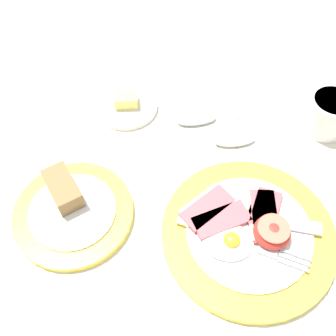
{
  "coord_description": "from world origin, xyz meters",
  "views": [
    {
      "loc": [
        -0.03,
        -0.27,
        0.52
      ],
      "look_at": [
        -0.08,
        0.08,
        0.02
      ],
      "focal_mm": 42.0,
      "sensor_mm": 36.0,
      "label": 1
    }
  ],
  "objects_px": {
    "sugar_cup": "(329,112)",
    "butter_dish": "(127,105)",
    "teaspoon_by_saucer": "(212,118)",
    "teaspoon_near_cup": "(251,139)",
    "bread_plate": "(72,209)",
    "breakfast_plate": "(248,231)"
  },
  "relations": [
    {
      "from": "breakfast_plate",
      "to": "sugar_cup",
      "type": "bearing_deg",
      "value": 61.14
    },
    {
      "from": "butter_dish",
      "to": "teaspoon_near_cup",
      "type": "relative_size",
      "value": 0.58
    },
    {
      "from": "teaspoon_by_saucer",
      "to": "teaspoon_near_cup",
      "type": "relative_size",
      "value": 0.99
    },
    {
      "from": "sugar_cup",
      "to": "teaspoon_by_saucer",
      "type": "height_order",
      "value": "sugar_cup"
    },
    {
      "from": "teaspoon_by_saucer",
      "to": "teaspoon_near_cup",
      "type": "height_order",
      "value": "same"
    },
    {
      "from": "teaspoon_by_saucer",
      "to": "sugar_cup",
      "type": "bearing_deg",
      "value": 166.06
    },
    {
      "from": "butter_dish",
      "to": "teaspoon_near_cup",
      "type": "xyz_separation_m",
      "value": [
        0.22,
        -0.05,
        -0.0
      ]
    },
    {
      "from": "breakfast_plate",
      "to": "teaspoon_by_saucer",
      "type": "distance_m",
      "value": 0.22
    },
    {
      "from": "bread_plate",
      "to": "teaspoon_near_cup",
      "type": "xyz_separation_m",
      "value": [
        0.26,
        0.18,
        -0.01
      ]
    },
    {
      "from": "sugar_cup",
      "to": "teaspoon_near_cup",
      "type": "xyz_separation_m",
      "value": [
        -0.12,
        -0.05,
        -0.03
      ]
    },
    {
      "from": "bread_plate",
      "to": "teaspoon_by_saucer",
      "type": "bearing_deg",
      "value": 48.32
    },
    {
      "from": "teaspoon_by_saucer",
      "to": "butter_dish",
      "type": "bearing_deg",
      "value": -20.52
    },
    {
      "from": "bread_plate",
      "to": "sugar_cup",
      "type": "distance_m",
      "value": 0.45
    },
    {
      "from": "sugar_cup",
      "to": "teaspoon_by_saucer",
      "type": "xyz_separation_m",
      "value": [
        -0.19,
        -0.01,
        -0.03
      ]
    },
    {
      "from": "bread_plate",
      "to": "teaspoon_near_cup",
      "type": "height_order",
      "value": "bread_plate"
    },
    {
      "from": "teaspoon_by_saucer",
      "to": "teaspoon_near_cup",
      "type": "bearing_deg",
      "value": 132.75
    },
    {
      "from": "sugar_cup",
      "to": "butter_dish",
      "type": "height_order",
      "value": "sugar_cup"
    },
    {
      "from": "breakfast_plate",
      "to": "teaspoon_by_saucer",
      "type": "relative_size",
      "value": 1.31
    },
    {
      "from": "breakfast_plate",
      "to": "teaspoon_by_saucer",
      "type": "bearing_deg",
      "value": 107.54
    },
    {
      "from": "breakfast_plate",
      "to": "butter_dish",
      "type": "xyz_separation_m",
      "value": [
        -0.22,
        0.22,
        -0.0
      ]
    },
    {
      "from": "bread_plate",
      "to": "butter_dish",
      "type": "bearing_deg",
      "value": 80.4
    },
    {
      "from": "butter_dish",
      "to": "teaspoon_by_saucer",
      "type": "distance_m",
      "value": 0.15
    }
  ]
}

